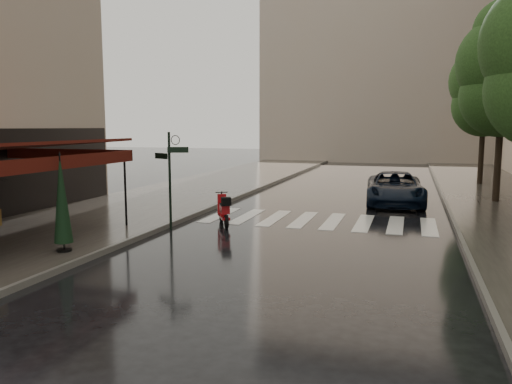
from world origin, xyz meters
The scene contains 12 objects.
ground centered at (0.00, 0.00, 0.00)m, with size 120.00×120.00×0.00m, color black.
sidewalk_near centered at (-4.50, 12.00, 0.06)m, with size 6.00×60.00×0.12m, color #38332D.
curb_near centered at (-1.45, 12.00, 0.07)m, with size 0.12×60.00×0.16m, color #595651.
curb_far centered at (7.45, 12.00, 0.07)m, with size 0.12×60.00×0.16m, color #595651.
crosswalk centered at (2.98, 6.00, 0.01)m, with size 7.85×3.20×0.01m.
signpost centered at (-1.19, 3.00, 1.83)m, with size 1.17×0.29×3.10m.
backdrop_building centered at (3.00, 38.00, 10.00)m, with size 22.00×6.00×20.00m, color tan.
tree_mid centered at (9.50, 12.00, 5.59)m, with size 3.80×3.80×8.34m.
tree_far centered at (9.70, 19.00, 5.46)m, with size 3.80×3.80×8.16m.
scooter centered at (0.13, 4.25, 0.49)m, with size 0.92×1.43×1.05m.
parked_car centered at (5.41, 10.56, 0.69)m, with size 2.29×4.96×1.38m, color black.
parasol_back centered at (-2.32, -0.69, 1.46)m, with size 0.47×0.47×2.49m.
Camera 1 is at (6.01, -11.04, 3.26)m, focal length 35.00 mm.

